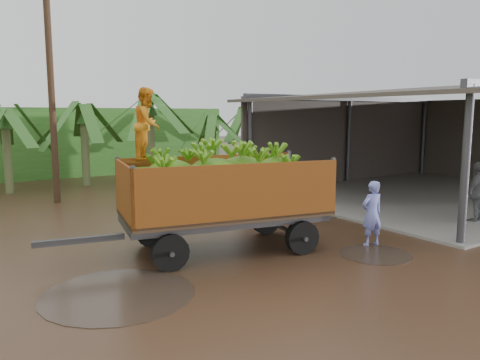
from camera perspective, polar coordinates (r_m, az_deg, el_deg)
name	(u,v)px	position (r m, az deg, el deg)	size (l,w,h in m)	color
ground	(204,243)	(12.12, -4.36, -7.68)	(100.00, 100.00, 0.00)	black
packing_shed	(432,133)	(21.12, 22.35, 5.34)	(12.78, 10.80, 4.76)	gray
hedge_north	(20,143)	(26.54, -25.28, 4.09)	(22.00, 3.00, 3.60)	#2D661E
banana_trailer	(222,191)	(11.19, -2.18, -1.34)	(6.76, 3.18, 3.89)	#AB5A18
man_blue	(372,213)	(12.15, 15.78, -3.94)	(0.60, 0.39, 1.64)	#7E86E6
man_grey	(478,193)	(15.74, 26.99, -1.39)	(1.10, 0.46, 1.88)	slate
utility_pole	(51,89)	(18.51, -22.03, 10.26)	(1.20, 0.24, 8.25)	#47301E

